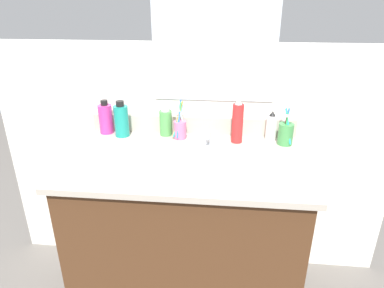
{
  "coord_description": "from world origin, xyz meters",
  "views": [
    {
      "loc": [
        0.16,
        -1.32,
        1.49
      ],
      "look_at": [
        0.03,
        0.0,
        0.92
      ],
      "focal_mm": 31.4,
      "sensor_mm": 36.0,
      "label": 1
    }
  ],
  "objects_px": {
    "bottle_spray_red": "(238,122)",
    "bottle_mouthwash_teal": "(121,120)",
    "faucet": "(208,140)",
    "bottle_soap_pink": "(106,118)",
    "cup_green": "(286,133)",
    "cup_pink": "(180,128)",
    "bottle_lotion_white": "(271,127)",
    "bottle_toner_green": "(166,122)"
  },
  "relations": [
    {
      "from": "faucet",
      "to": "bottle_lotion_white",
      "type": "xyz_separation_m",
      "value": [
        0.3,
        0.11,
        0.04
      ]
    },
    {
      "from": "bottle_mouthwash_teal",
      "to": "cup_pink",
      "type": "xyz_separation_m",
      "value": [
        0.3,
        -0.0,
        -0.03
      ]
    },
    {
      "from": "bottle_toner_green",
      "to": "bottle_mouthwash_teal",
      "type": "xyz_separation_m",
      "value": [
        -0.22,
        -0.03,
        0.01
      ]
    },
    {
      "from": "bottle_toner_green",
      "to": "cup_green",
      "type": "distance_m",
      "value": 0.59
    },
    {
      "from": "bottle_mouthwash_teal",
      "to": "faucet",
      "type": "bearing_deg",
      "value": -10.79
    },
    {
      "from": "bottle_lotion_white",
      "to": "faucet",
      "type": "bearing_deg",
      "value": -160.17
    },
    {
      "from": "bottle_spray_red",
      "to": "bottle_lotion_white",
      "type": "relative_size",
      "value": 1.52
    },
    {
      "from": "bottle_lotion_white",
      "to": "bottle_toner_green",
      "type": "height_order",
      "value": "bottle_toner_green"
    },
    {
      "from": "bottle_soap_pink",
      "to": "cup_pink",
      "type": "xyz_separation_m",
      "value": [
        0.39,
        -0.04,
        -0.02
      ]
    },
    {
      "from": "faucet",
      "to": "cup_pink",
      "type": "bearing_deg",
      "value": 151.49
    },
    {
      "from": "faucet",
      "to": "bottle_soap_pink",
      "type": "distance_m",
      "value": 0.55
    },
    {
      "from": "faucet",
      "to": "cup_pink",
      "type": "distance_m",
      "value": 0.17
    },
    {
      "from": "faucet",
      "to": "bottle_spray_red",
      "type": "bearing_deg",
      "value": 24.11
    },
    {
      "from": "bottle_spray_red",
      "to": "cup_green",
      "type": "relative_size",
      "value": 1.22
    },
    {
      "from": "bottle_spray_red",
      "to": "bottle_mouthwash_teal",
      "type": "height_order",
      "value": "bottle_spray_red"
    },
    {
      "from": "cup_green",
      "to": "bottle_soap_pink",
      "type": "bearing_deg",
      "value": 176.03
    },
    {
      "from": "faucet",
      "to": "bottle_toner_green",
      "type": "xyz_separation_m",
      "value": [
        -0.22,
        0.12,
        0.04
      ]
    },
    {
      "from": "faucet",
      "to": "cup_pink",
      "type": "xyz_separation_m",
      "value": [
        -0.15,
        0.08,
        0.03
      ]
    },
    {
      "from": "bottle_soap_pink",
      "to": "faucet",
      "type": "bearing_deg",
      "value": -12.39
    },
    {
      "from": "faucet",
      "to": "bottle_toner_green",
      "type": "height_order",
      "value": "bottle_toner_green"
    },
    {
      "from": "bottle_lotion_white",
      "to": "cup_pink",
      "type": "xyz_separation_m",
      "value": [
        -0.45,
        -0.03,
        -0.01
      ]
    },
    {
      "from": "bottle_spray_red",
      "to": "bottle_soap_pink",
      "type": "height_order",
      "value": "bottle_spray_red"
    },
    {
      "from": "faucet",
      "to": "bottle_soap_pink",
      "type": "xyz_separation_m",
      "value": [
        -0.54,
        0.12,
        0.05
      ]
    },
    {
      "from": "bottle_soap_pink",
      "to": "bottle_lotion_white",
      "type": "bearing_deg",
      "value": -0.59
    },
    {
      "from": "bottle_lotion_white",
      "to": "bottle_soap_pink",
      "type": "height_order",
      "value": "bottle_soap_pink"
    },
    {
      "from": "bottle_mouthwash_teal",
      "to": "cup_green",
      "type": "relative_size",
      "value": 1.0
    },
    {
      "from": "bottle_lotion_white",
      "to": "bottle_mouthwash_teal",
      "type": "bearing_deg",
      "value": -178.11
    },
    {
      "from": "faucet",
      "to": "bottle_mouthwash_teal",
      "type": "bearing_deg",
      "value": 169.21
    },
    {
      "from": "bottle_soap_pink",
      "to": "bottle_spray_red",
      "type": "bearing_deg",
      "value": -4.9
    },
    {
      "from": "bottle_mouthwash_teal",
      "to": "cup_pink",
      "type": "bearing_deg",
      "value": -0.89
    },
    {
      "from": "cup_green",
      "to": "cup_pink",
      "type": "bearing_deg",
      "value": 177.24
    },
    {
      "from": "bottle_soap_pink",
      "to": "bottle_mouthwash_teal",
      "type": "relative_size",
      "value": 0.95
    },
    {
      "from": "bottle_toner_green",
      "to": "cup_pink",
      "type": "distance_m",
      "value": 0.09
    },
    {
      "from": "bottle_lotion_white",
      "to": "bottle_soap_pink",
      "type": "distance_m",
      "value": 0.84
    },
    {
      "from": "bottle_toner_green",
      "to": "bottle_mouthwash_teal",
      "type": "bearing_deg",
      "value": -171.27
    },
    {
      "from": "bottle_lotion_white",
      "to": "bottle_mouthwash_teal",
      "type": "xyz_separation_m",
      "value": [
        -0.75,
        -0.02,
        0.02
      ]
    },
    {
      "from": "bottle_mouthwash_teal",
      "to": "bottle_spray_red",
      "type": "bearing_deg",
      "value": -2.4
    },
    {
      "from": "bottle_mouthwash_teal",
      "to": "bottle_lotion_white",
      "type": "bearing_deg",
      "value": 1.89
    },
    {
      "from": "bottle_lotion_white",
      "to": "cup_green",
      "type": "xyz_separation_m",
      "value": [
        0.06,
        -0.05,
        -0.01
      ]
    },
    {
      "from": "faucet",
      "to": "bottle_lotion_white",
      "type": "height_order",
      "value": "bottle_lotion_white"
    },
    {
      "from": "bottle_spray_red",
      "to": "cup_green",
      "type": "distance_m",
      "value": 0.23
    },
    {
      "from": "bottle_mouthwash_teal",
      "to": "bottle_soap_pink",
      "type": "bearing_deg",
      "value": 160.3
    }
  ]
}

